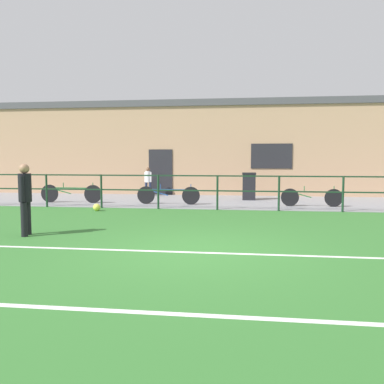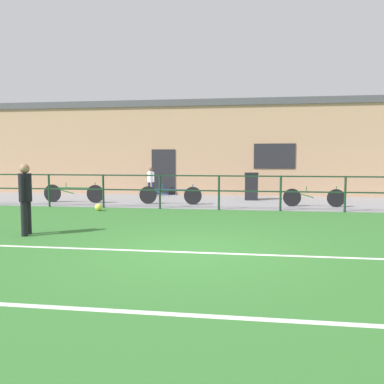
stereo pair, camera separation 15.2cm
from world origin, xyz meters
name	(u,v)px [view 1 (the left image)]	position (x,y,z in m)	size (l,w,h in m)	color
ground	(194,252)	(0.00, 0.00, -0.02)	(60.00, 44.00, 0.04)	#33702D
field_line_touchline	(193,252)	(0.00, -0.14, 0.00)	(36.00, 0.11, 0.00)	white
field_line_hash	(158,313)	(0.00, -3.09, 0.00)	(36.00, 0.11, 0.00)	white
pavement_strip	(222,201)	(0.00, 8.50, 0.01)	(48.00, 5.00, 0.02)	gray
perimeter_fence	(217,187)	(0.00, 6.00, 0.75)	(36.07, 0.07, 1.15)	#193823
clubhouse_facade	(227,148)	(0.00, 12.20, 2.18)	(28.00, 2.56, 4.35)	tan
player_goalkeeper	(25,195)	(-3.89, 0.96, 0.91)	(0.28, 0.43, 1.60)	black
soccer_ball_match	(97,207)	(-3.86, 5.19, 0.12)	(0.24, 0.24, 0.24)	#E5E04C
spectator_child	(148,180)	(-3.42, 10.34, 0.74)	(0.34, 0.22, 1.28)	#232D4C
bicycle_parked_0	(168,195)	(-1.90, 7.20, 0.36)	(2.33, 0.04, 0.75)	black
bicycle_parked_1	(312,197)	(3.22, 7.20, 0.35)	(2.11, 0.04, 0.72)	black
bicycle_parked_2	(71,193)	(-5.65, 7.20, 0.38)	(2.41, 0.04, 0.77)	black
trash_bin_0	(249,186)	(1.05, 9.18, 0.58)	(0.55, 0.46, 1.10)	black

